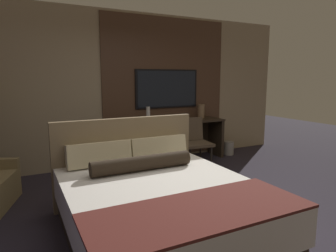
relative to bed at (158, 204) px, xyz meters
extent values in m
plane|color=#28232D|center=(0.51, 0.12, -0.33)|extent=(16.00, 16.00, 0.00)
cube|color=tan|center=(0.51, 2.72, 1.07)|extent=(7.20, 0.06, 2.80)
cube|color=#4C3323|center=(1.43, 2.68, 1.07)|extent=(2.57, 0.03, 2.70)
cube|color=#33281E|center=(0.00, -0.10, -0.22)|extent=(1.75, 2.02, 0.22)
cube|color=silver|center=(0.00, -0.10, 0.07)|extent=(1.80, 2.08, 0.34)
cube|color=#56231E|center=(0.00, -0.78, 0.25)|extent=(1.82, 0.73, 0.02)
cube|color=#7F6B4C|center=(0.00, 0.98, 0.22)|extent=(1.84, 0.08, 1.10)
cube|color=beige|center=(-0.39, 0.84, 0.38)|extent=(0.76, 0.23, 0.31)
cube|color=beige|center=(0.39, 0.84, 0.38)|extent=(0.76, 0.23, 0.31)
cylinder|color=#2D2319|center=(0.00, 0.42, 0.32)|extent=(1.17, 0.17, 0.17)
cube|color=#2D2319|center=(1.43, 2.38, 0.45)|extent=(2.07, 0.54, 0.03)
cube|color=#2D2319|center=(0.43, 2.38, 0.05)|extent=(0.06, 0.48, 0.76)
cube|color=#2D2319|center=(2.44, 2.38, 0.05)|extent=(0.06, 0.48, 0.76)
cube|color=#2D2319|center=(1.43, 2.63, 0.13)|extent=(1.95, 0.02, 0.38)
cube|color=black|center=(1.43, 2.64, 1.07)|extent=(1.33, 0.04, 0.75)
cube|color=black|center=(1.43, 2.62, 1.07)|extent=(1.25, 0.01, 0.69)
cube|color=#4C3D2D|center=(1.58, 1.79, 0.12)|extent=(0.56, 0.53, 0.05)
cube|color=#4C3D2D|center=(1.59, 2.01, 0.35)|extent=(0.49, 0.14, 0.42)
cylinder|color=black|center=(1.35, 1.61, -0.12)|extent=(0.04, 0.04, 0.42)
cylinder|color=black|center=(1.77, 1.58, -0.12)|extent=(0.04, 0.04, 0.42)
cylinder|color=black|center=(1.38, 2.01, -0.12)|extent=(0.04, 0.04, 0.42)
cylinder|color=black|center=(1.80, 1.97, -0.12)|extent=(0.04, 0.04, 0.42)
cylinder|color=silver|center=(0.91, 2.36, 0.61)|extent=(0.07, 0.07, 0.30)
cylinder|color=#846647|center=(2.14, 2.50, 0.61)|extent=(0.14, 0.14, 0.28)
cube|color=maroon|center=(1.68, 2.44, 0.48)|extent=(0.26, 0.21, 0.03)
cylinder|color=gray|center=(2.71, 2.30, -0.19)|extent=(0.22, 0.22, 0.28)
camera|label=1|loc=(-1.22, -2.63, 1.27)|focal=32.00mm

